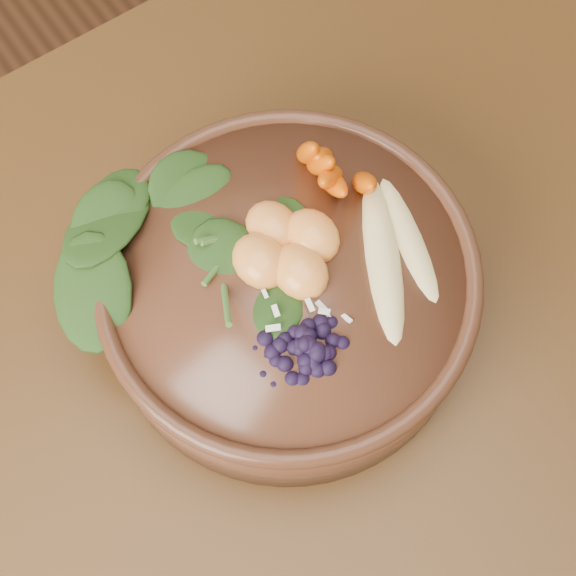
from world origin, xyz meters
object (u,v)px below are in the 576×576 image
carrot_cluster (337,144)px  kale_heap (213,198)px  banana_halves (398,240)px  dining_table (300,395)px  mandarin_cluster (286,241)px  stoneware_bowl (288,292)px  blueberry_pile (309,337)px

carrot_cluster → kale_heap: bearing=-169.5°
kale_heap → banana_halves: size_ratio=1.25×
carrot_cluster → banana_halves: size_ratio=0.53×
dining_table → mandarin_cluster: 0.21m
stoneware_bowl → carrot_cluster: bearing=31.9°
stoneware_bowl → blueberry_pile: bearing=-111.6°
stoneware_bowl → banana_halves: 0.11m
dining_table → banana_halves: (0.11, 0.02, 0.20)m
stoneware_bowl → mandarin_cluster: bearing=59.2°
blueberry_pile → kale_heap: bearing=87.4°
carrot_cluster → banana_halves: 0.10m
dining_table → stoneware_bowl: (0.02, 0.05, 0.14)m
dining_table → mandarin_cluster: mandarin_cluster is taller
kale_heap → stoneware_bowl: bearing=-77.5°
dining_table → mandarin_cluster: bearing=65.2°
dining_table → banana_halves: 0.23m
dining_table → stoneware_bowl: stoneware_bowl is taller
kale_heap → carrot_cluster: bearing=-13.9°
stoneware_bowl → carrot_cluster: 0.14m
mandarin_cluster → blueberry_pile: size_ratio=0.69×
kale_heap → banana_halves: bearing=-48.0°
dining_table → carrot_cluster: bearing=44.1°
dining_table → kale_heap: (0.00, 0.13, 0.21)m
mandarin_cluster → stoneware_bowl: bearing=-120.8°
stoneware_bowl → blueberry_pile: blueberry_pile is taller
mandarin_cluster → blueberry_pile: blueberry_pile is taller
carrot_cluster → banana_halves: bearing=-66.9°
carrot_cluster → blueberry_pile: (-0.11, -0.12, -0.02)m
stoneware_bowl → mandarin_cluster: 0.07m
stoneware_bowl → blueberry_pile: (-0.02, -0.06, 0.07)m
carrot_cluster → blueberry_pile: size_ratio=0.60×
kale_heap → carrot_cluster: carrot_cluster is taller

